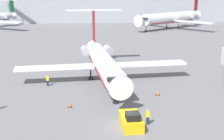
# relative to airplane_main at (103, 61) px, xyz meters

# --- Properties ---
(ground_plane) EXTENTS (600.00, 600.00, 0.00)m
(ground_plane) POSITION_rel_airplane_main_xyz_m (0.76, -18.37, -3.21)
(ground_plane) COLOR slate
(terminal_building) EXTENTS (180.00, 16.80, 13.47)m
(terminal_building) POSITION_rel_airplane_main_xyz_m (0.76, 101.63, 3.55)
(terminal_building) COLOR #9EA3AD
(terminal_building) RESTS_ON ground
(airplane_main) EXTENTS (28.15, 28.15, 10.76)m
(airplane_main) POSITION_rel_airplane_main_xyz_m (0.00, 0.00, 0.00)
(airplane_main) COLOR white
(airplane_main) RESTS_ON ground
(pushback_tug) EXTENTS (2.10, 4.31, 1.92)m
(pushback_tug) POSITION_rel_airplane_main_xyz_m (1.27, -18.26, -2.49)
(pushback_tug) COLOR yellow
(pushback_tug) RESTS_ON ground
(worker_near_tug) EXTENTS (0.40, 0.25, 1.77)m
(worker_near_tug) POSITION_rel_airplane_main_xyz_m (3.22, -17.90, -2.28)
(worker_near_tug) COLOR #232838
(worker_near_tug) RESTS_ON ground
(worker_by_wing) EXTENTS (0.40, 0.25, 1.79)m
(worker_by_wing) POSITION_rel_airplane_main_xyz_m (-8.87, -1.95, -2.27)
(worker_by_wing) COLOR #232838
(worker_by_wing) RESTS_ON ground
(traffic_cone_left) EXTENTS (0.57, 0.57, 0.75)m
(traffic_cone_left) POSITION_rel_airplane_main_xyz_m (-5.41, -11.54, -2.85)
(traffic_cone_left) COLOR black
(traffic_cone_left) RESTS_ON ground
(traffic_cone_right) EXTENTS (0.61, 0.61, 0.68)m
(traffic_cone_right) POSITION_rel_airplane_main_xyz_m (6.92, -8.30, -2.89)
(traffic_cone_right) COLOR black
(traffic_cone_right) RESTS_ON ground
(airplane_parked_far_left) EXTENTS (33.48, 31.00, 11.35)m
(airplane_parked_far_left) POSITION_rel_airplane_main_xyz_m (32.76, 68.37, 0.93)
(airplane_parked_far_left) COLOR silver
(airplane_parked_far_left) RESTS_ON ground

